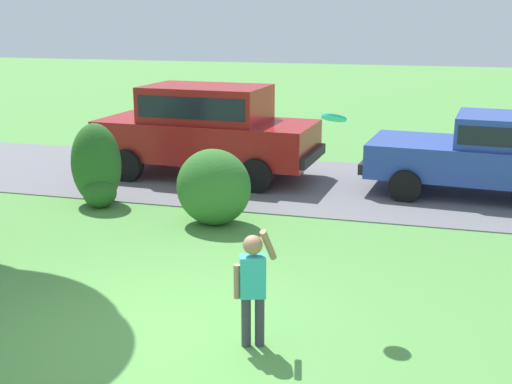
% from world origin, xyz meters
% --- Properties ---
extents(ground_plane, '(80.00, 80.00, 0.00)m').
position_xyz_m(ground_plane, '(0.00, 0.00, 0.00)').
color(ground_plane, '#518E42').
extents(driveway_strip, '(28.00, 4.40, 0.02)m').
position_xyz_m(driveway_strip, '(0.00, 6.77, 0.01)').
color(driveway_strip, slate).
rests_on(driveway_strip, ground).
extents(shrub_near_tree, '(0.91, 0.91, 1.48)m').
position_xyz_m(shrub_near_tree, '(-3.10, 4.37, 0.67)').
color(shrub_near_tree, '#286023').
rests_on(shrub_near_tree, ground).
extents(shrub_centre_left, '(1.23, 1.02, 1.26)m').
position_xyz_m(shrub_centre_left, '(-0.69, 3.81, 0.63)').
color(shrub_centre_left, '#33702B').
rests_on(shrub_centre_left, ground).
extents(parked_sedan, '(4.53, 2.35, 1.56)m').
position_xyz_m(parked_sedan, '(3.72, 6.83, 0.85)').
color(parked_sedan, '#28429E').
rests_on(parked_sedan, ground).
extents(parked_suv, '(4.78, 2.28, 1.92)m').
position_xyz_m(parked_suv, '(-1.91, 6.89, 1.08)').
color(parked_suv, maroon).
rests_on(parked_suv, ground).
extents(child_thrower, '(0.40, 0.36, 1.29)m').
position_xyz_m(child_thrower, '(1.05, 0.03, 0.72)').
color(child_thrower, '#383842').
rests_on(child_thrower, ground).
extents(frisbee, '(0.29, 0.27, 0.15)m').
position_xyz_m(frisbee, '(1.64, 1.19, 2.24)').
color(frisbee, '#1EB7B2').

